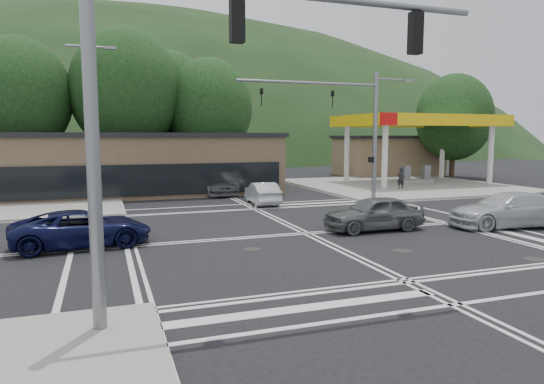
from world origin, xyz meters
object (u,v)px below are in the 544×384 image
object	(u,v)px
car_silver_east	(508,210)
car_northbound	(216,183)
pedestrian	(401,178)
car_queue_a	(262,193)
car_queue_b	(227,180)
car_blue_west	(82,229)
car_grey_center	(374,213)

from	to	relation	value
car_silver_east	car_northbound	xyz separation A→B (m)	(-9.69, 16.56, 0.01)
pedestrian	car_northbound	bearing A→B (deg)	-5.95
car_queue_a	car_queue_b	bearing A→B (deg)	-85.72
car_blue_west	car_northbound	bearing A→B (deg)	-35.72
car_queue_b	car_northbound	world-z (taller)	car_northbound
car_blue_west	pedestrian	xyz separation A→B (m)	(21.81, 11.81, 0.24)
car_queue_a	car_blue_west	bearing A→B (deg)	45.11
car_grey_center	car_queue_a	xyz separation A→B (m)	(-2.08, 9.30, -0.09)
car_silver_east	car_queue_a	world-z (taller)	car_silver_east
car_blue_west	car_northbound	world-z (taller)	car_northbound
car_blue_west	car_grey_center	size ratio (longest dim) A/B	1.12
car_grey_center	pedestrian	distance (m)	16.04
car_queue_a	pedestrian	xyz separation A→B (m)	(11.98, 3.31, 0.27)
car_blue_west	car_silver_east	bearing A→B (deg)	-102.45
car_grey_center	car_northbound	xyz separation A→B (m)	(-3.58, 15.22, 0.04)
car_queue_b	car_northbound	size ratio (longest dim) A/B	0.79
car_northbound	car_blue_west	bearing A→B (deg)	-120.76
car_queue_b	car_blue_west	bearing A→B (deg)	60.87
car_blue_west	pedestrian	distance (m)	24.81
car_queue_a	car_northbound	size ratio (longest dim) A/B	0.74
car_grey_center	car_queue_a	bearing A→B (deg)	-167.49
car_silver_east	car_queue_b	bearing A→B (deg)	-147.49
car_silver_east	pedestrian	distance (m)	14.45
car_blue_west	car_queue_b	size ratio (longest dim) A/B	1.15
car_queue_a	pedestrian	bearing A→B (deg)	-160.27
car_silver_east	pedestrian	xyz separation A→B (m)	(3.78, 13.95, 0.15)
car_grey_center	car_blue_west	bearing A→B (deg)	-93.91
car_queue_b	car_northbound	distance (m)	3.14
car_grey_center	car_queue_b	size ratio (longest dim) A/B	1.03
car_blue_west	car_silver_east	world-z (taller)	car_silver_east
car_silver_east	car_blue_west	bearing A→B (deg)	-87.24
car_queue_a	car_northbound	world-z (taller)	car_northbound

